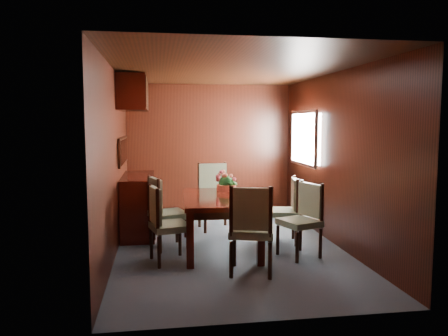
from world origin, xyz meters
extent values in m
plane|color=#3E4A54|center=(0.00, 0.00, 0.00)|extent=(4.50, 4.50, 0.00)
cube|color=black|center=(-1.50, 0.00, 1.20)|extent=(0.02, 4.50, 2.40)
cube|color=black|center=(1.50, 0.00, 1.20)|extent=(0.02, 4.50, 2.40)
cube|color=black|center=(0.00, 2.25, 1.20)|extent=(3.00, 0.02, 2.40)
cube|color=black|center=(0.00, -2.25, 1.20)|extent=(3.00, 0.02, 2.40)
cube|color=black|center=(0.00, 0.00, 2.40)|extent=(3.00, 4.50, 0.02)
cube|color=white|center=(1.48, 1.10, 1.45)|extent=(0.14, 1.10, 0.80)
cube|color=#B2B2B7|center=(1.41, 1.10, 1.45)|extent=(0.04, 1.20, 0.90)
cube|color=black|center=(-1.47, 1.00, 1.28)|extent=(0.03, 1.36, 0.41)
cube|color=silver|center=(-1.45, 1.00, 1.28)|extent=(0.01, 1.30, 0.35)
cube|color=black|center=(-1.30, 1.00, 2.13)|extent=(0.40, 1.40, 0.50)
cube|color=black|center=(-1.25, 1.00, 0.45)|extent=(0.48, 1.40, 0.90)
cube|color=black|center=(-0.59, -0.76, 0.33)|extent=(0.09, 0.09, 0.67)
cube|color=black|center=(0.25, -0.80, 0.33)|extent=(0.09, 0.09, 0.67)
cube|color=black|center=(-0.53, 0.66, 0.33)|extent=(0.09, 0.09, 0.67)
cube|color=black|center=(0.31, 0.63, 0.33)|extent=(0.09, 0.09, 0.67)
cube|color=black|center=(-0.14, -0.07, 0.62)|extent=(0.91, 1.47, 0.10)
cube|color=black|center=(-0.14, -0.07, 0.70)|extent=(1.03, 1.59, 0.06)
cylinder|color=black|center=(-1.04, -0.34, 0.19)|extent=(0.04, 0.04, 0.38)
cylinder|color=black|center=(-0.95, -0.72, 0.19)|extent=(0.04, 0.04, 0.38)
cylinder|color=black|center=(-0.68, -0.25, 0.19)|extent=(0.04, 0.04, 0.38)
cylinder|color=black|center=(-0.59, -0.63, 0.19)|extent=(0.04, 0.04, 0.38)
cube|color=gray|center=(-0.82, -0.49, 0.44)|extent=(0.53, 0.54, 0.08)
cylinder|color=black|center=(-1.05, -0.34, 0.70)|extent=(0.04, 0.04, 0.51)
cylinder|color=black|center=(-0.96, -0.72, 0.70)|extent=(0.04, 0.04, 0.51)
cube|color=gray|center=(-0.99, -0.53, 0.72)|extent=(0.16, 0.41, 0.43)
cylinder|color=black|center=(-1.06, 0.26, 0.20)|extent=(0.04, 0.04, 0.40)
cylinder|color=black|center=(-0.94, -0.13, 0.20)|extent=(0.04, 0.04, 0.40)
cylinder|color=black|center=(-0.69, 0.38, 0.20)|extent=(0.04, 0.04, 0.40)
cylinder|color=black|center=(-0.57, -0.01, 0.20)|extent=(0.04, 0.04, 0.40)
cube|color=gray|center=(-0.81, 0.13, 0.46)|extent=(0.57, 0.58, 0.08)
cylinder|color=black|center=(-1.07, 0.26, 0.72)|extent=(0.04, 0.04, 0.53)
cylinder|color=black|center=(-0.94, -0.13, 0.72)|extent=(0.04, 0.04, 0.53)
cube|color=gray|center=(-0.99, 0.07, 0.74)|extent=(0.19, 0.43, 0.45)
cylinder|color=black|center=(1.06, -0.64, 0.19)|extent=(0.04, 0.04, 0.38)
cylinder|color=black|center=(0.92, -0.27, 0.19)|extent=(0.04, 0.04, 0.38)
cylinder|color=black|center=(0.71, -0.77, 0.19)|extent=(0.04, 0.04, 0.38)
cylinder|color=black|center=(0.57, -0.41, 0.19)|extent=(0.04, 0.04, 0.38)
cube|color=gray|center=(0.82, -0.52, 0.44)|extent=(0.56, 0.58, 0.08)
cylinder|color=black|center=(1.07, -0.64, 0.70)|extent=(0.04, 0.04, 0.51)
cylinder|color=black|center=(0.93, -0.27, 0.70)|extent=(0.04, 0.04, 0.51)
cube|color=gray|center=(0.98, -0.46, 0.72)|extent=(0.20, 0.41, 0.43)
cylinder|color=black|center=(0.93, -0.08, 0.19)|extent=(0.04, 0.04, 0.38)
cylinder|color=black|center=(1.00, 0.30, 0.19)|extent=(0.04, 0.04, 0.38)
cylinder|color=black|center=(0.57, 0.00, 0.19)|extent=(0.04, 0.04, 0.38)
cylinder|color=black|center=(0.64, 0.38, 0.19)|extent=(0.04, 0.04, 0.38)
cube|color=gray|center=(0.79, 0.15, 0.44)|extent=(0.51, 0.52, 0.08)
cylinder|color=black|center=(0.94, -0.08, 0.69)|extent=(0.04, 0.04, 0.50)
cylinder|color=black|center=(1.01, 0.30, 0.69)|extent=(0.04, 0.04, 0.50)
cube|color=gray|center=(0.96, 0.11, 0.71)|extent=(0.14, 0.41, 0.43)
cylinder|color=black|center=(-0.16, -1.16, 0.21)|extent=(0.05, 0.05, 0.41)
cylinder|color=black|center=(0.24, -1.27, 0.21)|extent=(0.05, 0.05, 0.41)
cylinder|color=black|center=(-0.06, -0.77, 0.21)|extent=(0.05, 0.05, 0.41)
cylinder|color=black|center=(0.35, -0.88, 0.21)|extent=(0.05, 0.05, 0.41)
cube|color=gray|center=(0.09, -1.02, 0.48)|extent=(0.59, 0.58, 0.08)
cylinder|color=black|center=(-0.17, -1.17, 0.75)|extent=(0.05, 0.05, 0.55)
cylinder|color=black|center=(0.24, -1.28, 0.75)|extent=(0.05, 0.05, 0.55)
cube|color=gray|center=(0.04, -1.20, 0.77)|extent=(0.45, 0.18, 0.47)
cylinder|color=black|center=(0.15, 1.30, 0.21)|extent=(0.05, 0.05, 0.43)
cylinder|color=black|center=(-0.29, 1.25, 0.21)|extent=(0.05, 0.05, 0.43)
cylinder|color=black|center=(0.20, 0.88, 0.21)|extent=(0.05, 0.05, 0.43)
cylinder|color=black|center=(-0.24, 0.83, 0.21)|extent=(0.05, 0.05, 0.43)
cube|color=gray|center=(-0.05, 1.06, 0.49)|extent=(0.56, 0.54, 0.09)
cylinder|color=black|center=(0.15, 1.31, 0.78)|extent=(0.05, 0.05, 0.57)
cylinder|color=black|center=(-0.29, 1.26, 0.78)|extent=(0.05, 0.05, 0.57)
cube|color=gray|center=(-0.07, 1.26, 0.80)|extent=(0.46, 0.12, 0.48)
cylinder|color=#CC593E|center=(0.03, 0.41, 0.77)|extent=(0.28, 0.28, 0.09)
sphere|color=#1C541E|center=(0.03, 0.41, 0.84)|extent=(0.22, 0.22, 0.22)
camera|label=1|loc=(-0.94, -5.76, 1.71)|focal=35.00mm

